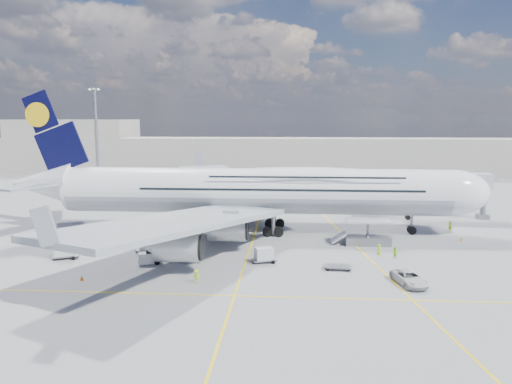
# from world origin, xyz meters

# --- Properties ---
(ground) EXTENTS (300.00, 300.00, 0.00)m
(ground) POSITION_xyz_m (0.00, 0.00, 0.00)
(ground) COLOR gray
(ground) RESTS_ON ground
(taxi_line_main) EXTENTS (0.25, 220.00, 0.01)m
(taxi_line_main) POSITION_xyz_m (0.00, 0.00, 0.01)
(taxi_line_main) COLOR yellow
(taxi_line_main) RESTS_ON ground
(taxi_line_cross) EXTENTS (120.00, 0.25, 0.01)m
(taxi_line_cross) POSITION_xyz_m (0.00, -20.00, 0.01)
(taxi_line_cross) COLOR yellow
(taxi_line_cross) RESTS_ON ground
(taxi_line_diag) EXTENTS (14.16, 99.06, 0.01)m
(taxi_line_diag) POSITION_xyz_m (14.00, 10.00, 0.01)
(taxi_line_diag) COLOR yellow
(taxi_line_diag) RESTS_ON ground
(airliner) EXTENTS (77.26, 79.15, 23.71)m
(airliner) POSITION_xyz_m (0.26, 10.00, 6.87)
(airliner) COLOR white
(airliner) RESTS_ON ground
(jet_bridge) EXTENTS (18.80, 12.10, 8.50)m
(jet_bridge) POSITION_xyz_m (29.81, 20.94, 6.85)
(jet_bridge) COLOR #B7B7BC
(jet_bridge) RESTS_ON ground
(cargo_loader) EXTENTS (8.53, 3.20, 3.67)m
(cargo_loader) POSITION_xyz_m (16.82, 2.89, 1.25)
(cargo_loader) COLOR silver
(cargo_loader) RESTS_ON ground
(light_mast) EXTENTS (3.00, 0.70, 25.50)m
(light_mast) POSITION_xyz_m (-40.00, 45.00, 13.21)
(light_mast) COLOR gray
(light_mast) RESTS_ON ground
(terminal) EXTENTS (180.00, 16.00, 12.00)m
(terminal) POSITION_xyz_m (0.00, 95.00, 6.00)
(terminal) COLOR #B2AD9E
(terminal) RESTS_ON ground
(hangar) EXTENTS (40.00, 22.00, 18.00)m
(hangar) POSITION_xyz_m (-70.00, 100.00, 9.00)
(hangar) COLOR #B2AD9E
(hangar) RESTS_ON ground
(tree_line) EXTENTS (160.00, 6.00, 8.00)m
(tree_line) POSITION_xyz_m (40.00, 140.00, 4.00)
(tree_line) COLOR #193814
(tree_line) RESTS_ON ground
(dolly_row_a) EXTENTS (3.55, 2.41, 0.48)m
(dolly_row_a) POSITION_xyz_m (-13.75, 1.83, 0.37)
(dolly_row_a) COLOR gray
(dolly_row_a) RESTS_ON ground
(dolly_row_b) EXTENTS (3.12, 2.16, 1.80)m
(dolly_row_b) POSITION_xyz_m (-7.05, -7.96, 0.97)
(dolly_row_b) COLOR gray
(dolly_row_b) RESTS_ON ground
(dolly_row_c) EXTENTS (3.35, 2.65, 1.88)m
(dolly_row_c) POSITION_xyz_m (-14.14, -3.53, 1.01)
(dolly_row_c) COLOR gray
(dolly_row_c) RESTS_ON ground
(dolly_back) EXTENTS (3.70, 2.84, 2.08)m
(dolly_back) POSITION_xyz_m (-23.82, -7.70, 1.12)
(dolly_back) COLOR gray
(dolly_back) RESTS_ON ground
(dolly_nose_far) EXTENTS (3.38, 2.00, 0.48)m
(dolly_nose_far) POSITION_xyz_m (11.53, -9.94, 0.37)
(dolly_nose_far) COLOR gray
(dolly_nose_far) RESTS_ON ground
(dolly_nose_near) EXTENTS (3.41, 2.58, 1.92)m
(dolly_nose_near) POSITION_xyz_m (2.39, -7.62, 1.03)
(dolly_nose_near) COLOR gray
(dolly_nose_near) RESTS_ON ground
(baggage_tug) EXTENTS (3.20, 2.18, 1.83)m
(baggage_tug) POSITION_xyz_m (-12.04, -9.07, 0.81)
(baggage_tug) COLOR silver
(baggage_tug) RESTS_ON ground
(catering_truck_inner) EXTENTS (6.96, 3.23, 4.02)m
(catering_truck_inner) POSITION_xyz_m (-13.88, 22.31, 1.90)
(catering_truck_inner) COLOR gray
(catering_truck_inner) RESTS_ON ground
(catering_truck_outer) EXTENTS (7.03, 5.30, 3.87)m
(catering_truck_outer) POSITION_xyz_m (-19.08, 46.58, 1.80)
(catering_truck_outer) COLOR gray
(catering_truck_outer) RESTS_ON ground
(service_van) EXTENTS (3.81, 5.92, 1.52)m
(service_van) POSITION_xyz_m (18.94, -15.12, 0.76)
(service_van) COLOR silver
(service_van) RESTS_ON ground
(crew_nose) EXTENTS (0.77, 0.60, 1.86)m
(crew_nose) POSITION_xyz_m (31.66, 12.14, 0.93)
(crew_nose) COLOR #C1E117
(crew_nose) RESTS_ON ground
(crew_loader) EXTENTS (1.00, 0.99, 1.63)m
(crew_loader) POSITION_xyz_m (19.45, -4.82, 0.81)
(crew_loader) COLOR #AAFB1A
(crew_loader) RESTS_ON ground
(crew_wing) EXTENTS (0.99, 1.21, 1.93)m
(crew_wing) POSITION_xyz_m (-11.53, 2.23, 0.96)
(crew_wing) COLOR #ADFF1A
(crew_wing) RESTS_ON ground
(crew_van) EXTENTS (0.56, 0.78, 1.50)m
(crew_van) POSITION_xyz_m (17.72, -2.86, 0.75)
(crew_van) COLOR #BCFF1A
(crew_van) RESTS_ON ground
(crew_tug) EXTENTS (1.09, 0.65, 1.65)m
(crew_tug) POSITION_xyz_m (-4.67, -16.44, 0.82)
(crew_tug) COLOR #BADD17
(crew_tug) RESTS_ON ground
(cone_nose) EXTENTS (0.41, 0.41, 0.52)m
(cone_nose) POSITION_xyz_m (31.45, 6.05, 0.25)
(cone_nose) COLOR orange
(cone_nose) RESTS_ON ground
(cone_wing_left_inner) EXTENTS (0.43, 0.43, 0.55)m
(cone_wing_left_inner) POSITION_xyz_m (-4.12, 22.91, 0.27)
(cone_wing_left_inner) COLOR orange
(cone_wing_left_inner) RESTS_ON ground
(cone_wing_left_outer) EXTENTS (0.38, 0.38, 0.48)m
(cone_wing_left_outer) POSITION_xyz_m (-14.72, 39.04, 0.23)
(cone_wing_left_outer) COLOR orange
(cone_wing_left_outer) RESTS_ON ground
(cone_wing_right_inner) EXTENTS (0.48, 0.48, 0.61)m
(cone_wing_right_inner) POSITION_xyz_m (-11.46, -7.10, 0.29)
(cone_wing_right_inner) COLOR orange
(cone_wing_right_inner) RESTS_ON ground
(cone_wing_right_outer) EXTENTS (0.46, 0.46, 0.58)m
(cone_wing_right_outer) POSITION_xyz_m (-17.93, -16.30, 0.28)
(cone_wing_right_outer) COLOR orange
(cone_wing_right_outer) RESTS_ON ground
(cone_tail) EXTENTS (0.48, 0.48, 0.61)m
(cone_tail) POSITION_xyz_m (-30.87, 3.36, 0.29)
(cone_tail) COLOR orange
(cone_tail) RESTS_ON ground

